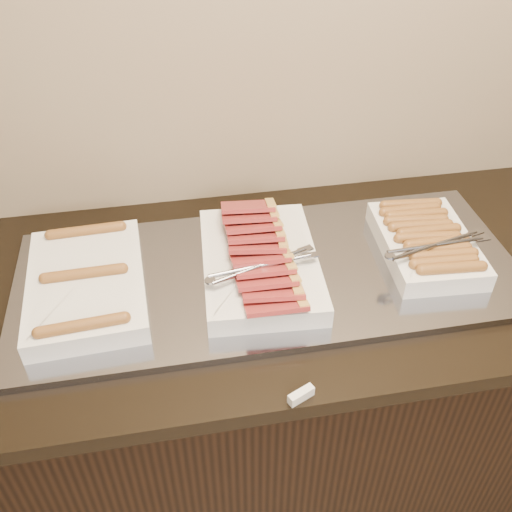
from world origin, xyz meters
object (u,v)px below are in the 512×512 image
(warming_tray, at_px, (269,274))
(dish_right, at_px, (427,242))
(dish_left, at_px, (87,283))
(dish_center, at_px, (260,262))
(counter, at_px, (267,391))

(warming_tray, relative_size, dish_right, 3.63)
(dish_left, relative_size, dish_center, 0.93)
(dish_center, bearing_deg, counter, 10.97)
(counter, distance_m, dish_left, 0.65)
(counter, height_order, dish_center, dish_center)
(warming_tray, relative_size, dish_center, 2.83)
(dish_left, bearing_deg, dish_center, -3.10)
(counter, bearing_deg, warming_tray, 180.00)
(dish_right, bearing_deg, counter, -177.17)
(warming_tray, height_order, dish_center, dish_center)
(warming_tray, xyz_separation_m, dish_left, (-0.42, -0.00, 0.04))
(counter, distance_m, warming_tray, 0.46)
(dish_left, bearing_deg, dish_right, -2.96)
(counter, xyz_separation_m, dish_right, (0.39, -0.00, 0.50))
(counter, xyz_separation_m, dish_left, (-0.42, -0.00, 0.49))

